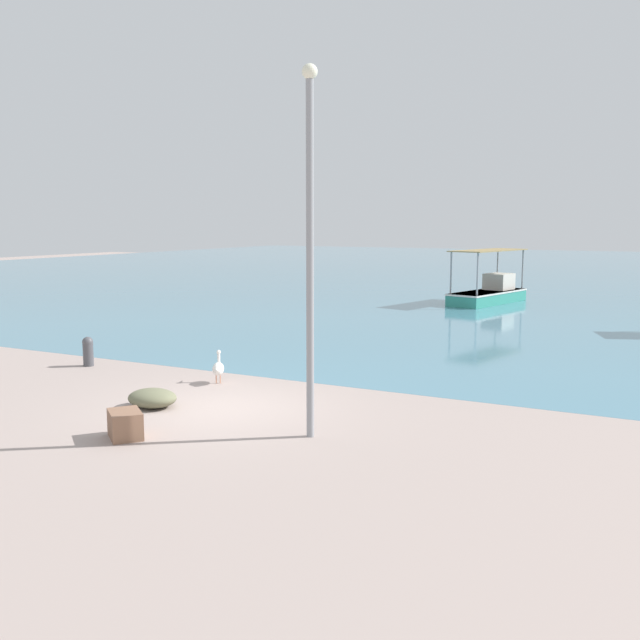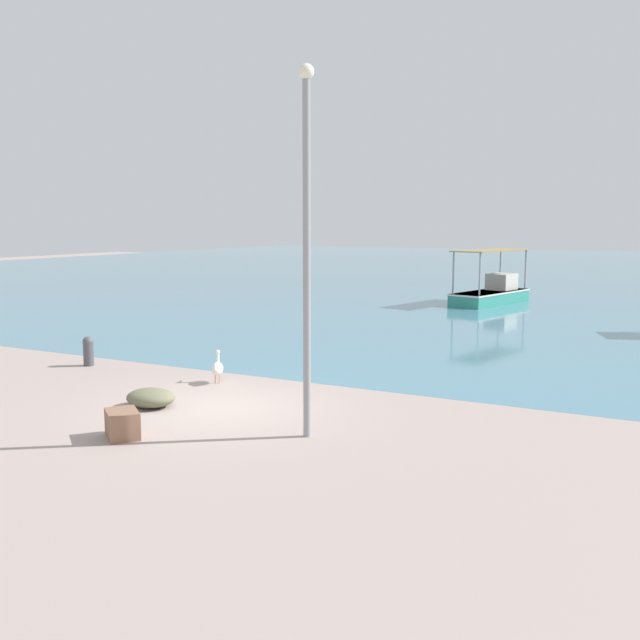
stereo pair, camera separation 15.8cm
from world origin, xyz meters
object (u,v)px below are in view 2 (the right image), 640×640
at_px(net_pile, 151,398).
at_px(pelican, 217,368).
at_px(fishing_boat_far_left, 492,291).
at_px(lamp_post, 307,236).
at_px(mooring_bollard, 88,350).
at_px(cargo_crate, 122,424).

bearing_deg(net_pile, pelican, 91.96).
xyz_separation_m(fishing_boat_far_left, lamp_post, (2.55, -23.38, 3.10)).
relative_size(mooring_bollard, cargo_crate, 1.10).
bearing_deg(fishing_boat_far_left, net_pile, -93.60).
height_order(pelican, mooring_bollard, mooring_bollard).
height_order(lamp_post, mooring_bollard, lamp_post).
bearing_deg(net_pile, fishing_boat_far_left, 86.40).
xyz_separation_m(lamp_post, net_pile, (-4.00, 0.31, -3.49)).
distance_m(mooring_bollard, net_pile, 5.22).
relative_size(fishing_boat_far_left, pelican, 6.75).
bearing_deg(cargo_crate, mooring_bollard, 140.35).
distance_m(lamp_post, mooring_bollard, 9.56).
relative_size(fishing_boat_far_left, lamp_post, 0.81).
distance_m(pelican, net_pile, 2.55).
height_order(mooring_bollard, cargo_crate, mooring_bollard).
xyz_separation_m(fishing_boat_far_left, pelican, (-1.54, -20.54, -0.21)).
bearing_deg(net_pile, cargo_crate, -62.25).
bearing_deg(cargo_crate, lamp_post, 28.72).
xyz_separation_m(pelican, cargo_crate, (1.11, -4.48, -0.12)).
height_order(fishing_boat_far_left, mooring_bollard, fishing_boat_far_left).
relative_size(pelican, cargo_crate, 1.08).
distance_m(pelican, mooring_bollard, 4.41).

